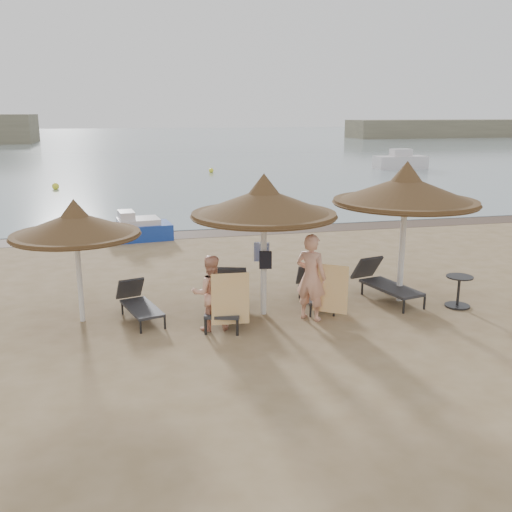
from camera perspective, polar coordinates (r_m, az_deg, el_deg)
The scene contains 20 objects.
ground at distance 12.30m, azimuth 3.04°, elevation -6.48°, with size 160.00×160.00×0.00m, color #99805D.
sea at distance 91.19m, azimuth -11.44°, elevation 11.23°, with size 200.00×140.00×0.03m, color slate.
wet_sand_strip at distance 21.14m, azimuth -4.11°, elevation 2.34°, with size 200.00×1.60×0.01m, color brown.
palapa_left at distance 12.27m, azimuth -17.63°, elevation 2.99°, with size 2.65×2.65×2.63m.
palapa_center at distance 12.07m, azimuth 0.79°, elevation 5.30°, with size 3.13×3.13×3.10m.
palapa_right at distance 13.41m, azimuth 14.75°, elevation 6.34°, with size 3.31×3.31×3.28m.
lounger_far_left at distance 12.62m, azimuth -11.69°, elevation -4.56°, with size 1.01×1.80×0.76m.
lounger_near_left at distance 12.47m, azimuth -2.82°, elevation -4.09°, with size 1.30×2.24×0.95m.
lounger_near_right at distance 13.35m, azimuth 5.79°, elevation -3.27°, with size 0.78×1.79×0.77m.
lounger_far_right at distance 13.96m, azimuth 12.65°, elevation -2.53°, with size 1.11×2.10×0.90m.
side_table at distance 13.83m, azimuth 19.58°, elevation -3.45°, with size 0.60×0.60×0.73m.
person_left at distance 11.57m, azimuth -4.62°, elevation -3.10°, with size 0.84×0.54×1.82m, color #E3A082.
person_right at distance 12.10m, azimuth 5.53°, elevation -1.44°, with size 1.00×0.65×2.18m, color #E3A082.
towel_left at distance 11.34m, azimuth -2.58°, elevation -4.32°, with size 0.76×0.07×1.07m.
towel_right at distance 12.10m, azimuth 7.44°, elevation -3.28°, with size 0.63×0.45×1.06m.
bag_patterned at distance 12.46m, azimuth 0.57°, elevation 0.41°, with size 0.34×0.23×0.42m.
bag_dark at distance 12.17m, azimuth 0.95°, elevation -0.40°, with size 0.28×0.14×0.38m.
pedal_boat at distance 20.34m, azimuth -11.73°, elevation 2.69°, with size 2.34×1.55×1.02m.
buoy_left at distance 34.81m, azimuth -19.41°, elevation 6.59°, with size 0.40×0.40×0.40m, color yellow.
buoy_mid at distance 42.28m, azimuth -4.50°, elevation 8.53°, with size 0.35×0.35×0.35m, color yellow.
Camera 1 is at (-3.27, -11.03, 4.34)m, focal length 40.00 mm.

